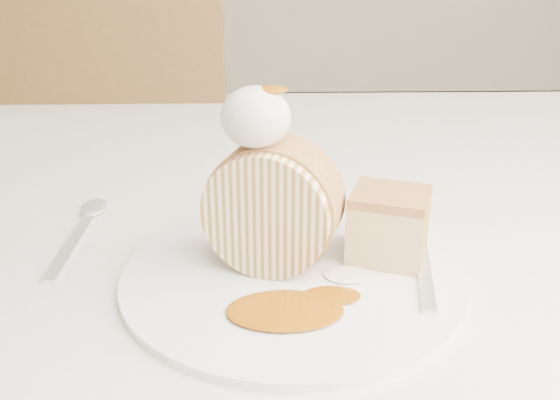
{
  "coord_description": "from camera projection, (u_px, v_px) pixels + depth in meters",
  "views": [
    {
      "loc": [
        -0.05,
        -0.5,
        1.02
      ],
      "look_at": [
        -0.04,
        -0.03,
        0.82
      ],
      "focal_mm": 40.0,
      "sensor_mm": 36.0,
      "label": 1
    }
  ],
  "objects": [
    {
      "name": "plate",
      "position": [
        292.0,
        276.0,
        0.53
      ],
      "size": [
        0.37,
        0.37,
        0.01
      ],
      "primitive_type": "cylinder",
      "rotation": [
        0.0,
        0.0,
        -0.35
      ],
      "color": "white",
      "rests_on": "table"
    },
    {
      "name": "chair_far",
      "position": [
        118.0,
        177.0,
        1.28
      ],
      "size": [
        0.47,
        0.47,
        0.98
      ],
      "rotation": [
        0.0,
        0.0,
        3.15
      ],
      "color": "brown",
      "rests_on": "ground"
    },
    {
      "name": "whipped_cream",
      "position": [
        256.0,
        117.0,
        0.49
      ],
      "size": [
        0.06,
        0.06,
        0.05
      ],
      "primitive_type": "ellipsoid",
      "color": "white",
      "rests_on": "roulade_slice"
    },
    {
      "name": "caramel_pool",
      "position": [
        285.0,
        310.0,
        0.47
      ],
      "size": [
        0.1,
        0.09,
        0.0
      ],
      "primitive_type": null,
      "rotation": [
        0.0,
        0.0,
        -0.35
      ],
      "color": "#884405",
      "rests_on": "plate"
    },
    {
      "name": "spoon",
      "position": [
        71.0,
        246.0,
        0.58
      ],
      "size": [
        0.03,
        0.16,
        0.0
      ],
      "primitive_type": "cube",
      "rotation": [
        0.0,
        0.0,
        -0.01
      ],
      "color": "silver",
      "rests_on": "table"
    },
    {
      "name": "table",
      "position": [
        304.0,
        245.0,
        0.78
      ],
      "size": [
        1.4,
        0.9,
        0.75
      ],
      "color": "silver",
      "rests_on": "ground"
    },
    {
      "name": "cake_chunk",
      "position": [
        388.0,
        229.0,
        0.54
      ],
      "size": [
        0.08,
        0.08,
        0.05
      ],
      "primitive_type": "cube",
      "rotation": [
        0.0,
        0.0,
        -0.35
      ],
      "color": "#BF8048",
      "rests_on": "plate"
    },
    {
      "name": "caramel_drizzle",
      "position": [
        270.0,
        82.0,
        0.48
      ],
      "size": [
        0.03,
        0.02,
        0.01
      ],
      "primitive_type": "ellipsoid",
      "color": "#884405",
      "rests_on": "whipped_cream"
    },
    {
      "name": "roulade_slice",
      "position": [
        273.0,
        207.0,
        0.52
      ],
      "size": [
        0.12,
        0.09,
        0.11
      ],
      "primitive_type": "cylinder",
      "rotation": [
        1.57,
        0.0,
        -0.31
      ],
      "color": "#FFDFB1",
      "rests_on": "plate"
    },
    {
      "name": "fork",
      "position": [
        424.0,
        273.0,
        0.52
      ],
      "size": [
        0.05,
        0.17,
        0.0
      ],
      "primitive_type": "cube",
      "rotation": [
        0.0,
        0.0,
        -0.17
      ],
      "color": "silver",
      "rests_on": "plate"
    }
  ]
}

